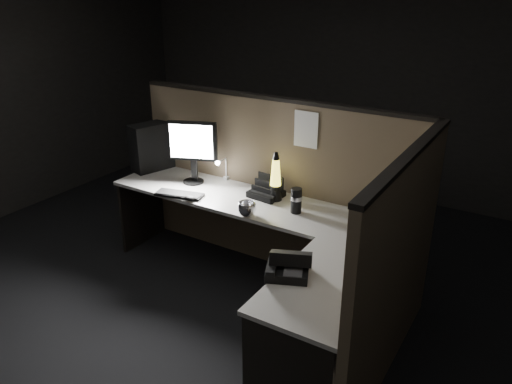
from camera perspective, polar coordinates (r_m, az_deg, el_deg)
The scene contains 17 objects.
floor at distance 4.02m, azimuth -4.87°, elevation -13.61°, with size 6.00×6.00×0.00m, color black.
room_shell at distance 3.32m, azimuth -5.81°, elevation 9.43°, with size 6.00×6.00×6.00m.
partition_back at distance 4.33m, azimuth 2.05°, elevation 0.71°, with size 2.66×0.06×1.50m, color brown.
partition_right at distance 3.20m, azimuth 15.68°, elevation -8.91°, with size 0.06×1.66×1.50m, color brown.
desk at distance 3.80m, azimuth -0.71°, elevation -5.51°, with size 2.60×1.60×0.73m.
pc_tower at distance 4.83m, azimuth -11.66°, elevation 5.15°, with size 0.19×0.42×0.44m, color black.
monitor at distance 4.39m, azimuth -7.25°, elevation 5.22°, with size 0.41×0.21×0.56m.
keyboard at distance 4.23m, azimuth -8.75°, elevation -0.28°, with size 0.41×0.14×0.02m, color black.
mouse at distance 4.13m, azimuth -7.57°, elevation -0.69°, with size 0.10×0.07×0.04m, color black.
clip_lamp at distance 4.44m, azimuth -3.91°, elevation 2.74°, with size 0.04×0.17×0.22m.
organizer at distance 4.16m, azimuth 1.23°, elevation 0.07°, with size 0.28×0.25×0.19m.
lava_lamp at distance 4.05m, azimuth 2.25°, elevation 1.34°, with size 0.11×0.11×0.41m.
travel_mug at distance 3.86m, azimuth 4.62°, elevation -0.98°, with size 0.09×0.09×0.20m, color black.
steel_mug at distance 3.81m, azimuth -1.07°, elevation -1.96°, with size 0.14×0.14×0.11m, color silver.
figurine at distance 3.74m, azimuth 11.44°, elevation -3.06°, with size 0.06×0.06×0.06m, color yellow.
pinned_paper at distance 3.99m, azimuth 5.73°, elevation 7.12°, with size 0.21×0.00×0.29m, color white.
desk_phone at distance 3.09m, azimuth 3.67°, elevation -8.39°, with size 0.32×0.32×0.15m.
Camera 1 is at (1.97, -2.57, 2.39)m, focal length 35.00 mm.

